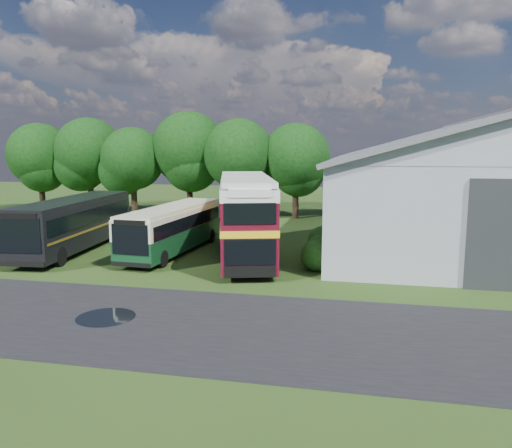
% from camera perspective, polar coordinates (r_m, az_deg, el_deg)
% --- Properties ---
extents(ground, '(120.00, 120.00, 0.00)m').
position_cam_1_polar(ground, '(21.86, -9.48, -8.23)').
color(ground, '#223D13').
rests_on(ground, ground).
extents(asphalt_road, '(60.00, 8.00, 0.02)m').
position_cam_1_polar(asphalt_road, '(18.24, -4.02, -11.63)').
color(asphalt_road, black).
rests_on(asphalt_road, ground).
extents(puddle, '(2.20, 2.20, 0.01)m').
position_cam_1_polar(puddle, '(19.90, -16.78, -10.22)').
color(puddle, black).
rests_on(puddle, ground).
extents(storage_shed, '(18.80, 24.80, 8.15)m').
position_cam_1_polar(storage_shed, '(36.19, 23.60, 4.62)').
color(storage_shed, gray).
rests_on(storage_shed, ground).
extents(tree_far_left, '(6.12, 6.12, 8.64)m').
position_cam_1_polar(tree_far_left, '(53.22, -23.49, 7.25)').
color(tree_far_left, black).
rests_on(tree_far_left, ground).
extents(tree_left_a, '(6.46, 6.46, 9.12)m').
position_cam_1_polar(tree_left_a, '(50.92, -18.55, 7.83)').
color(tree_left_a, black).
rests_on(tree_left_a, ground).
extents(tree_left_b, '(5.78, 5.78, 8.16)m').
position_cam_1_polar(tree_left_b, '(47.69, -13.91, 7.25)').
color(tree_left_b, black).
rests_on(tree_left_b, ground).
extents(tree_mid, '(6.80, 6.80, 9.60)m').
position_cam_1_polar(tree_mid, '(46.94, -7.69, 8.54)').
color(tree_mid, black).
rests_on(tree_mid, ground).
extents(tree_right_a, '(6.26, 6.26, 8.83)m').
position_cam_1_polar(tree_right_a, '(44.54, -1.99, 7.96)').
color(tree_right_a, black).
rests_on(tree_right_a, ground).
extents(tree_right_b, '(5.98, 5.98, 8.45)m').
position_cam_1_polar(tree_right_b, '(44.40, 4.60, 7.61)').
color(tree_right_b, black).
rests_on(tree_right_b, ground).
extents(shrub_front, '(1.70, 1.70, 1.70)m').
position_cam_1_polar(shrub_front, '(26.29, 6.95, -5.25)').
color(shrub_front, '#194714').
rests_on(shrub_front, ground).
extents(shrub_mid, '(1.60, 1.60, 1.60)m').
position_cam_1_polar(shrub_mid, '(28.23, 7.32, -4.28)').
color(shrub_mid, '#194714').
rests_on(shrub_mid, ground).
extents(shrub_back, '(1.80, 1.80, 1.80)m').
position_cam_1_polar(shrub_back, '(30.17, 7.63, -3.43)').
color(shrub_back, '#194714').
rests_on(shrub_back, ground).
extents(bus_green_single, '(3.01, 10.36, 2.82)m').
position_cam_1_polar(bus_green_single, '(30.51, -9.45, -0.46)').
color(bus_green_single, black).
rests_on(bus_green_single, ground).
extents(bus_maroon_double, '(5.64, 11.35, 4.73)m').
position_cam_1_polar(bus_maroon_double, '(28.36, -1.23, 0.71)').
color(bus_maroon_double, black).
rests_on(bus_maroon_double, ground).
extents(bus_dark_single, '(3.72, 11.81, 3.20)m').
position_cam_1_polar(bus_dark_single, '(32.75, -20.06, 0.11)').
color(bus_dark_single, black).
rests_on(bus_dark_single, ground).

